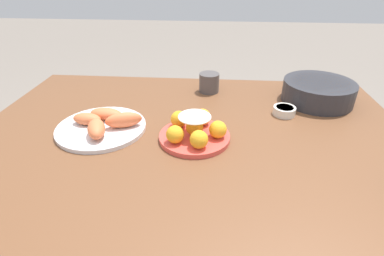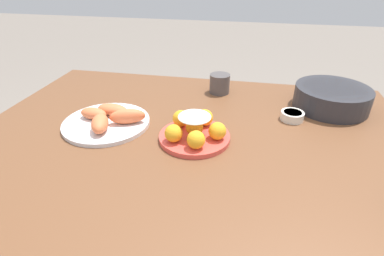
{
  "view_description": "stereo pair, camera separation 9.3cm",
  "coord_description": "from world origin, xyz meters",
  "px_view_note": "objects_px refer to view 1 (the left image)",
  "views": [
    {
      "loc": [
        0.07,
        -0.81,
        1.22
      ],
      "look_at": [
        0.01,
        0.0,
        0.76
      ],
      "focal_mm": 28.0,
      "sensor_mm": 36.0,
      "label": 1
    },
    {
      "loc": [
        0.16,
        -0.8,
        1.22
      ],
      "look_at": [
        0.01,
        0.0,
        0.76
      ],
      "focal_mm": 28.0,
      "sensor_mm": 36.0,
      "label": 2
    }
  ],
  "objects_px": {
    "seafood_platter": "(103,125)",
    "cup_far": "(209,83)",
    "cake_plate": "(195,130)",
    "sauce_bowl": "(284,111)",
    "dining_table": "(190,159)",
    "serving_bowl": "(318,91)"
  },
  "relations": [
    {
      "from": "serving_bowl",
      "to": "cup_far",
      "type": "relative_size",
      "value": 3.24
    },
    {
      "from": "sauce_bowl",
      "to": "cake_plate",
      "type": "bearing_deg",
      "value": -148.16
    },
    {
      "from": "dining_table",
      "to": "cake_plate",
      "type": "height_order",
      "value": "cake_plate"
    },
    {
      "from": "sauce_bowl",
      "to": "seafood_platter",
      "type": "distance_m",
      "value": 0.65
    },
    {
      "from": "serving_bowl",
      "to": "seafood_platter",
      "type": "distance_m",
      "value": 0.83
    },
    {
      "from": "cake_plate",
      "to": "sauce_bowl",
      "type": "relative_size",
      "value": 2.78
    },
    {
      "from": "seafood_platter",
      "to": "dining_table",
      "type": "bearing_deg",
      "value": -6.61
    },
    {
      "from": "sauce_bowl",
      "to": "seafood_platter",
      "type": "xyz_separation_m",
      "value": [
        -0.62,
        -0.16,
        0.0
      ]
    },
    {
      "from": "cake_plate",
      "to": "serving_bowl",
      "type": "xyz_separation_m",
      "value": [
        0.47,
        0.32,
        0.01
      ]
    },
    {
      "from": "dining_table",
      "to": "seafood_platter",
      "type": "xyz_separation_m",
      "value": [
        -0.29,
        0.03,
        0.1
      ]
    },
    {
      "from": "sauce_bowl",
      "to": "cup_far",
      "type": "bearing_deg",
      "value": 145.2
    },
    {
      "from": "cake_plate",
      "to": "cup_far",
      "type": "distance_m",
      "value": 0.39
    },
    {
      "from": "sauce_bowl",
      "to": "cup_far",
      "type": "xyz_separation_m",
      "value": [
        -0.28,
        0.2,
        0.02
      ]
    },
    {
      "from": "cake_plate",
      "to": "sauce_bowl",
      "type": "distance_m",
      "value": 0.37
    },
    {
      "from": "cake_plate",
      "to": "dining_table",
      "type": "bearing_deg",
      "value": 178.58
    },
    {
      "from": "dining_table",
      "to": "cake_plate",
      "type": "xyz_separation_m",
      "value": [
        0.02,
        -0.0,
        0.11
      ]
    },
    {
      "from": "seafood_platter",
      "to": "cup_far",
      "type": "height_order",
      "value": "cup_far"
    },
    {
      "from": "serving_bowl",
      "to": "seafood_platter",
      "type": "bearing_deg",
      "value": -159.49
    },
    {
      "from": "dining_table",
      "to": "sauce_bowl",
      "type": "bearing_deg",
      "value": 30.52
    },
    {
      "from": "sauce_bowl",
      "to": "seafood_platter",
      "type": "relative_size",
      "value": 0.27
    },
    {
      "from": "sauce_bowl",
      "to": "cup_far",
      "type": "relative_size",
      "value": 0.96
    },
    {
      "from": "cup_far",
      "to": "cake_plate",
      "type": "bearing_deg",
      "value": -94.97
    }
  ]
}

